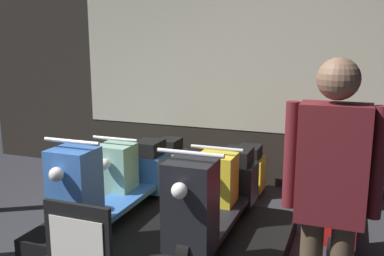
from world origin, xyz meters
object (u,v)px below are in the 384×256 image
at_px(scooter_backrow_0, 145,172).
at_px(scooter_backrow_2, 338,196).
at_px(scooter_display_left, 117,182).
at_px(person_right_browsing, 331,191).
at_px(scooter_display_right, 217,196).
at_px(scooter_backrow_1, 234,183).

bearing_deg(scooter_backrow_0, scooter_backrow_2, 0.00).
xyz_separation_m(scooter_display_left, scooter_backrow_2, (1.93, 0.91, -0.19)).
distance_m(scooter_display_left, scooter_backrow_0, 0.95).
height_order(scooter_display_left, scooter_backrow_0, scooter_display_left).
bearing_deg(scooter_display_left, person_right_browsing, -25.02).
relative_size(scooter_display_right, scooter_backrow_1, 1.00).
xyz_separation_m(scooter_backrow_0, person_right_browsing, (2.08, -1.80, 0.67)).
bearing_deg(scooter_display_right, scooter_backrow_2, 43.62).
relative_size(scooter_backrow_0, person_right_browsing, 1.01).
bearing_deg(scooter_backrow_2, scooter_display_right, -136.38).
xyz_separation_m(scooter_backrow_0, scooter_backrow_2, (2.10, 0.00, 0.00)).
height_order(scooter_display_right, scooter_backrow_0, scooter_display_right).
distance_m(scooter_backrow_1, person_right_browsing, 2.18).
distance_m(scooter_display_right, person_right_browsing, 1.38).
xyz_separation_m(scooter_display_left, person_right_browsing, (1.91, -0.89, 0.47)).
bearing_deg(scooter_backrow_1, person_right_browsing, -60.24).
bearing_deg(person_right_browsing, scooter_display_right, 136.44).
bearing_deg(scooter_backrow_1, scooter_display_left, -134.06).
xyz_separation_m(scooter_backrow_1, person_right_browsing, (1.03, -1.80, 0.67)).
relative_size(scooter_display_left, scooter_display_right, 1.00).
bearing_deg(scooter_display_right, scooter_display_left, 180.00).
bearing_deg(scooter_display_right, scooter_backrow_0, 141.39).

